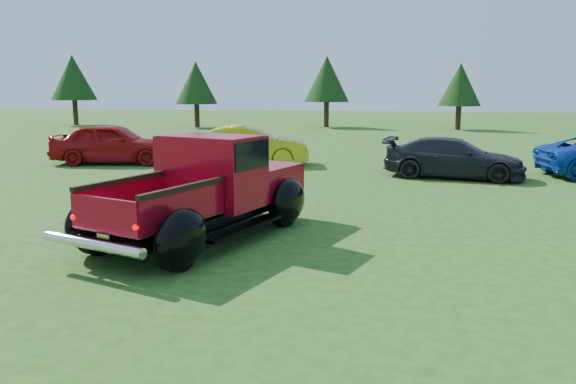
% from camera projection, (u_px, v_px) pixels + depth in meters
% --- Properties ---
extents(ground, '(120.00, 120.00, 0.00)m').
position_uv_depth(ground, '(297.00, 248.00, 9.78)').
color(ground, '#245117').
rests_on(ground, ground).
extents(tree_far_west, '(3.33, 3.33, 5.20)m').
position_uv_depth(tree_far_west, '(73.00, 78.00, 42.02)').
color(tree_far_west, '#332114').
rests_on(tree_far_west, ground).
extents(tree_west, '(2.94, 2.94, 4.60)m').
position_uv_depth(tree_west, '(196.00, 83.00, 39.37)').
color(tree_west, '#332114').
rests_on(tree_west, ground).
extents(tree_mid_left, '(3.20, 3.20, 5.00)m').
position_uv_depth(tree_mid_left, '(327.00, 79.00, 39.68)').
color(tree_mid_left, '#332114').
rests_on(tree_mid_left, ground).
extents(tree_mid_right, '(2.82, 2.82, 4.40)m').
position_uv_depth(tree_mid_right, '(460.00, 85.00, 37.20)').
color(tree_mid_right, '#332114').
rests_on(tree_mid_right, ground).
extents(pickup_truck, '(3.69, 5.41, 1.89)m').
position_uv_depth(pickup_truck, '(212.00, 188.00, 10.59)').
color(pickup_truck, black).
rests_on(pickup_truck, ground).
extents(show_car_red, '(4.65, 2.54, 1.50)m').
position_uv_depth(show_car_red, '(113.00, 143.00, 20.64)').
color(show_car_red, '#990D0F').
rests_on(show_car_red, ground).
extents(show_car_yellow, '(4.52, 2.32, 1.42)m').
position_uv_depth(show_car_yellow, '(249.00, 145.00, 20.30)').
color(show_car_yellow, gold).
rests_on(show_car_yellow, ground).
extents(show_car_grey, '(4.49, 2.45, 1.24)m').
position_uv_depth(show_car_grey, '(453.00, 158.00, 17.42)').
color(show_car_grey, black).
rests_on(show_car_grey, ground).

